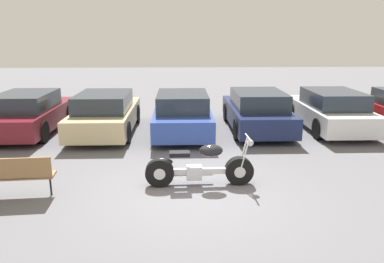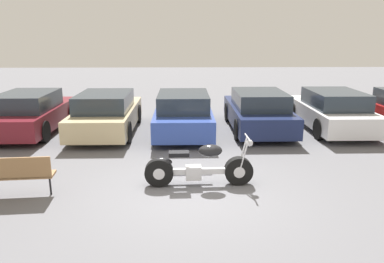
{
  "view_description": "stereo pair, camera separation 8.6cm",
  "coord_description": "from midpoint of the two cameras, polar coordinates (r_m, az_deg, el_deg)",
  "views": [
    {
      "loc": [
        -0.26,
        -7.3,
        3.25
      ],
      "look_at": [
        0.05,
        1.83,
        0.85
      ],
      "focal_mm": 35.0,
      "sensor_mm": 36.0,
      "label": 1
    },
    {
      "loc": [
        -0.17,
        -7.3,
        3.25
      ],
      "look_at": [
        0.05,
        1.83,
        0.85
      ],
      "focal_mm": 35.0,
      "sensor_mm": 36.0,
      "label": 2
    }
  ],
  "objects": [
    {
      "name": "ground_plane",
      "position": [
        7.99,
        0.27,
        -9.26
      ],
      "size": [
        60.0,
        60.0,
        0.0
      ],
      "primitive_type": "plane",
      "color": "slate"
    },
    {
      "name": "motorcycle",
      "position": [
        8.21,
        1.18,
        -5.47
      ],
      "size": [
        2.38,
        0.62,
        1.09
      ],
      "color": "black",
      "rests_on": "ground_plane"
    },
    {
      "name": "parked_car_maroon",
      "position": [
        13.7,
        -23.18,
        2.64
      ],
      "size": [
        1.92,
        4.39,
        1.37
      ],
      "color": "maroon",
      "rests_on": "ground_plane"
    },
    {
      "name": "parked_car_champagne",
      "position": [
        12.82,
        -12.7,
        2.72
      ],
      "size": [
        1.92,
        4.39,
        1.37
      ],
      "color": "#C6B284",
      "rests_on": "ground_plane"
    },
    {
      "name": "parked_car_blue",
      "position": [
        12.52,
        -1.14,
        2.79
      ],
      "size": [
        1.92,
        4.39,
        1.37
      ],
      "color": "#2D479E",
      "rests_on": "ground_plane"
    },
    {
      "name": "parked_car_navy",
      "position": [
        13.06,
        10.21,
        3.06
      ],
      "size": [
        1.92,
        4.39,
        1.37
      ],
      "color": "#19234C",
      "rests_on": "ground_plane"
    },
    {
      "name": "parked_car_white",
      "position": [
        13.83,
        20.67,
        2.99
      ],
      "size": [
        1.92,
        4.39,
        1.37
      ],
      "color": "white",
      "rests_on": "ground_plane"
    },
    {
      "name": "park_bench",
      "position": [
        8.34,
        -25.35,
        -5.68
      ],
      "size": [
        1.58,
        0.52,
        0.89
      ],
      "color": "#997047",
      "rests_on": "ground_plane"
    }
  ]
}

